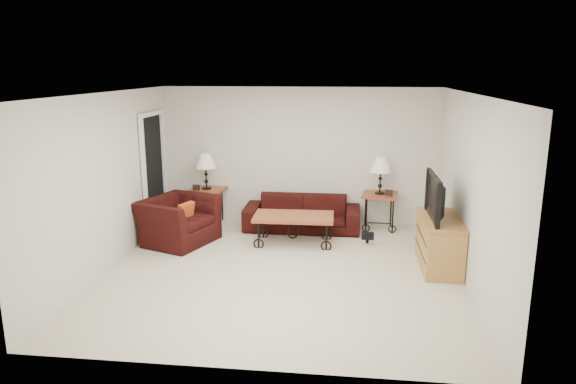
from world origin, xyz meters
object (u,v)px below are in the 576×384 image
at_px(sofa, 302,213).
at_px(coffee_table, 294,229).
at_px(armchair, 178,221).
at_px(lamp_left, 206,171).
at_px(backpack, 368,232).
at_px(tv_stand, 439,243).
at_px(lamp_right, 380,176).
at_px(side_table_left, 207,206).
at_px(side_table_right, 379,211).
at_px(television, 441,197).

height_order(sofa, coffee_table, sofa).
height_order(coffee_table, armchair, armchair).
xyz_separation_m(sofa, coffee_table, (-0.06, -0.79, -0.06)).
distance_m(lamp_left, backpack, 3.14).
distance_m(tv_stand, backpack, 1.37).
height_order(lamp_left, lamp_right, lamp_left).
xyz_separation_m(sofa, lamp_left, (-1.78, 0.18, 0.69)).
height_order(side_table_left, armchair, armchair).
relative_size(sofa, side_table_right, 3.12).
bearing_deg(armchair, lamp_right, -50.56).
relative_size(lamp_left, tv_stand, 0.54).
relative_size(side_table_right, armchair, 0.57).
bearing_deg(coffee_table, television, -19.81).
bearing_deg(sofa, side_table_left, 174.24).
xyz_separation_m(lamp_right, tv_stand, (0.77, -1.76, -0.62)).
height_order(side_table_left, television, television).
bearing_deg(television, lamp_right, -156.91).
height_order(lamp_left, coffee_table, lamp_left).
bearing_deg(television, coffee_table, -109.81).
distance_m(sofa, side_table_left, 1.79).
bearing_deg(backpack, sofa, 155.53).
relative_size(sofa, lamp_right, 3.12).
distance_m(side_table_left, coffee_table, 1.98).
bearing_deg(side_table_right, coffee_table, -145.83).
distance_m(side_table_left, lamp_left, 0.66).
distance_m(coffee_table, backpack, 1.22).
bearing_deg(side_table_right, backpack, -105.11).
height_order(sofa, side_table_right, side_table_right).
xyz_separation_m(side_table_right, tv_stand, (0.77, -1.76, 0.04)).
xyz_separation_m(lamp_right, armchair, (-3.34, -1.12, -0.61)).
xyz_separation_m(coffee_table, tv_stand, (2.20, -0.78, 0.13)).
bearing_deg(sofa, side_table_right, 7.51).
relative_size(sofa, television, 1.86).
relative_size(side_table_left, lamp_right, 1.00).
distance_m(coffee_table, television, 2.45).
relative_size(lamp_left, television, 0.60).
distance_m(sofa, coffee_table, 0.80).
relative_size(lamp_right, coffee_table, 0.51).
xyz_separation_m(lamp_left, television, (3.90, -1.76, 0.07)).
bearing_deg(armchair, television, -77.98).
xyz_separation_m(lamp_right, coffee_table, (-1.43, -0.97, -0.74)).
bearing_deg(coffee_table, tv_stand, -19.64).
height_order(lamp_right, backpack, lamp_right).
distance_m(sofa, lamp_right, 1.54).
bearing_deg(tv_stand, armchair, 171.26).
xyz_separation_m(lamp_left, backpack, (2.93, -0.82, -0.79)).
height_order(sofa, armchair, armchair).
bearing_deg(tv_stand, side_table_left, 155.86).
xyz_separation_m(side_table_left, coffee_table, (1.72, -0.97, -0.09)).
distance_m(side_table_right, backpack, 0.86).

